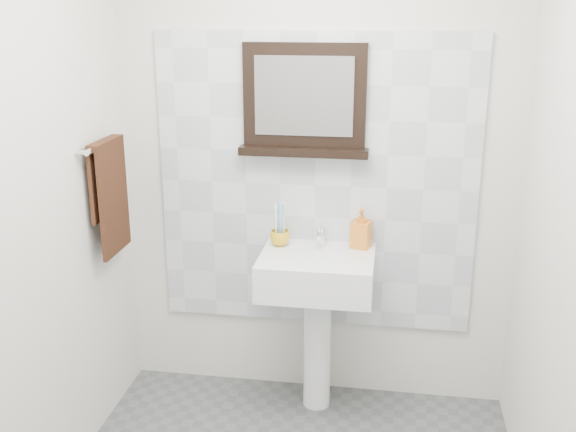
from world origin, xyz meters
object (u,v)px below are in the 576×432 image
object	(u,v)px
framed_mirror	(304,103)
toothbrush_cup	(280,238)
pedestal_sink	(317,289)
hand_towel	(109,188)
soap_dispenser	(361,228)

from	to	relation	value
framed_mirror	toothbrush_cup	bearing A→B (deg)	-140.34
toothbrush_cup	framed_mirror	world-z (taller)	framed_mirror
pedestal_sink	hand_towel	distance (m)	1.11
pedestal_sink	framed_mirror	size ratio (longest dim) A/B	1.51
toothbrush_cup	hand_towel	distance (m)	0.86
soap_dispenser	framed_mirror	world-z (taller)	framed_mirror
pedestal_sink	soap_dispenser	bearing A→B (deg)	33.56
pedestal_sink	soap_dispenser	size ratio (longest dim) A/B	4.80
soap_dispenser	hand_towel	distance (m)	1.23
toothbrush_cup	soap_dispenser	distance (m)	0.41
toothbrush_cup	hand_towel	bearing A→B (deg)	-163.42
toothbrush_cup	hand_towel	world-z (taller)	hand_towel
pedestal_sink	toothbrush_cup	xyz separation A→B (m)	(-0.20, 0.10, 0.22)
pedestal_sink	hand_towel	bearing A→B (deg)	-172.19
pedestal_sink	framed_mirror	world-z (taller)	framed_mirror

